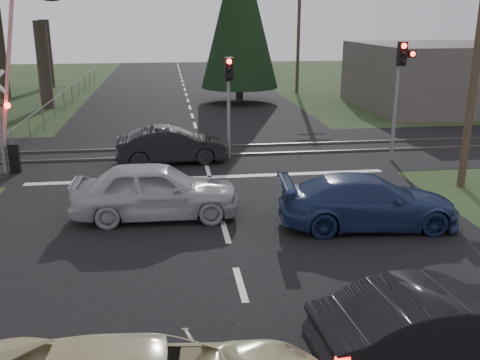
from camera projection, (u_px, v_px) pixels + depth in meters
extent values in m
plane|color=#233719|center=(240.00, 285.00, 11.66)|extent=(120.00, 120.00, 0.00)
cube|color=black|center=(206.00, 164.00, 21.13)|extent=(14.00, 100.00, 0.01)
cube|color=black|center=(203.00, 152.00, 23.03)|extent=(120.00, 8.00, 0.01)
cube|color=silver|center=(210.00, 177.00, 19.42)|extent=(13.00, 0.35, 0.00)
cube|color=#59544C|center=(204.00, 156.00, 22.25)|extent=(120.00, 0.12, 0.10)
cube|color=#59544C|center=(201.00, 147.00, 23.77)|extent=(120.00, 0.12, 0.10)
cylinder|color=slate|center=(0.00, 123.00, 19.42)|extent=(0.18, 0.18, 3.80)
sphere|color=#FF0C07|center=(7.00, 106.00, 19.13)|extent=(0.22, 0.22, 0.22)
cube|color=black|center=(14.00, 159.00, 19.86)|extent=(0.35, 0.25, 1.10)
cube|color=red|center=(8.00, 64.00, 18.87)|extent=(1.16, 0.10, 5.93)
cylinder|color=slate|center=(395.00, 114.00, 21.17)|extent=(0.14, 0.14, 3.80)
cube|color=black|center=(402.00, 54.00, 20.31)|extent=(0.32, 0.24, 0.90)
sphere|color=#FF0C07|center=(404.00, 46.00, 20.10)|extent=(0.20, 0.20, 0.20)
sphere|color=black|center=(403.00, 54.00, 20.18)|extent=(0.18, 0.18, 0.18)
sphere|color=black|center=(403.00, 62.00, 20.27)|extent=(0.18, 0.18, 0.18)
cube|color=black|center=(411.00, 54.00, 20.36)|extent=(0.28, 0.22, 0.28)
sphere|color=#FF0C07|center=(413.00, 54.00, 20.24)|extent=(0.18, 0.18, 0.18)
cylinder|color=slate|center=(229.00, 120.00, 21.55)|extent=(0.14, 0.14, 3.20)
cube|color=black|center=(229.00, 69.00, 20.78)|extent=(0.32, 0.24, 0.90)
sphere|color=#FF0C07|center=(229.00, 61.00, 20.57)|extent=(0.20, 0.20, 0.20)
sphere|color=black|center=(229.00, 69.00, 20.66)|extent=(0.18, 0.18, 0.18)
sphere|color=black|center=(229.00, 77.00, 20.75)|extent=(0.18, 0.18, 0.18)
cylinder|color=#4C3D2D|center=(477.00, 53.00, 17.12)|extent=(0.26, 0.26, 9.00)
cylinder|color=#4C3D2D|center=(299.00, 32.00, 39.86)|extent=(0.26, 0.26, 9.00)
cylinder|color=#4C3D2D|center=(248.00, 26.00, 63.55)|extent=(0.26, 0.26, 9.00)
cylinder|color=#473D33|center=(44.00, 65.00, 33.39)|extent=(0.80, 0.80, 5.40)
cylinder|color=#473D33|center=(47.00, 54.00, 43.56)|extent=(0.80, 0.80, 5.40)
cylinder|color=#473D33|center=(239.00, 87.00, 36.45)|extent=(0.50, 0.50, 2.00)
cone|color=black|center=(239.00, 10.00, 34.99)|extent=(5.20, 5.20, 10.00)
cube|color=#59514C|center=(472.00, 75.00, 34.24)|extent=(14.00, 10.00, 4.00)
imported|color=black|center=(441.00, 327.00, 8.78)|extent=(4.41, 1.83, 1.42)
imported|color=#A4A6AC|center=(156.00, 190.00, 15.37)|extent=(4.83, 2.07, 1.63)
imported|color=navy|center=(368.00, 202.00, 14.73)|extent=(5.07, 2.39, 1.43)
imported|color=black|center=(171.00, 145.00, 21.18)|extent=(4.42, 1.82, 1.42)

